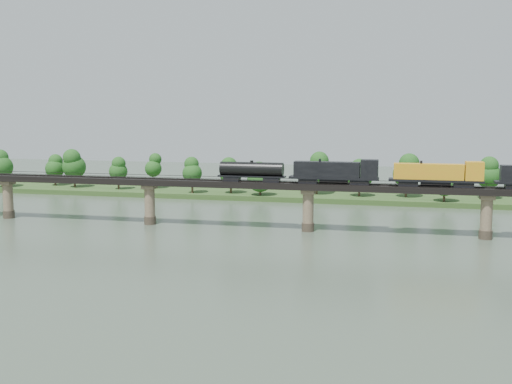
# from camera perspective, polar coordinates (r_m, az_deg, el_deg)

# --- Properties ---
(ground) EXTENTS (400.00, 400.00, 0.00)m
(ground) POSITION_cam_1_polar(r_m,az_deg,el_deg) (124.05, 2.59, -6.12)
(ground) COLOR #374737
(ground) RESTS_ON ground
(far_bank) EXTENTS (300.00, 24.00, 1.60)m
(far_bank) POSITION_cam_1_polar(r_m,az_deg,el_deg) (206.67, 6.87, -0.37)
(far_bank) COLOR #29461C
(far_bank) RESTS_ON ground
(bridge) EXTENTS (236.00, 30.00, 11.50)m
(bridge) POSITION_cam_1_polar(r_m,az_deg,el_deg) (152.01, 4.66, -1.47)
(bridge) COLOR #473A2D
(bridge) RESTS_ON ground
(bridge_superstructure) EXTENTS (220.00, 4.90, 0.75)m
(bridge_superstructure) POSITION_cam_1_polar(r_m,az_deg,el_deg) (151.13, 4.68, 0.90)
(bridge_superstructure) COLOR black
(bridge_superstructure) RESTS_ON bridge
(far_treeline) EXTENTS (289.06, 17.54, 13.60)m
(far_treeline) POSITION_cam_1_polar(r_m,az_deg,el_deg) (202.33, 4.46, 1.78)
(far_treeline) COLOR #382619
(far_treeline) RESTS_ON far_bank
(freight_train) EXTENTS (84.00, 3.27, 5.78)m
(freight_train) POSITION_cam_1_polar(r_m,az_deg,el_deg) (149.29, 12.84, 1.61)
(freight_train) COLOR black
(freight_train) RESTS_ON bridge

